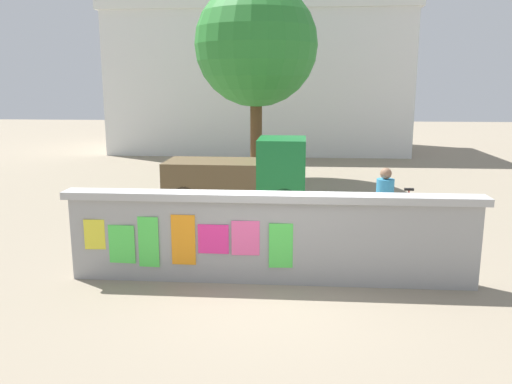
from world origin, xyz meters
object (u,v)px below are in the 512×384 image
bicycle_near (401,214)px  auto_rickshaw_truck (244,174)px  person_walking (385,200)px  tree_roadside (256,45)px  motorcycle (180,226)px

bicycle_near → auto_rickshaw_truck: bearing=154.0°
person_walking → tree_roadside: 8.65m
auto_rickshaw_truck → bicycle_near: bearing=-26.0°
motorcycle → person_walking: person_walking is taller
bicycle_near → person_walking: person_walking is taller
motorcycle → auto_rickshaw_truck: bearing=75.8°
auto_rickshaw_truck → tree_roadside: bearing=89.9°
motorcycle → bicycle_near: 4.88m
person_walking → tree_roadside: tree_roadside is taller
person_walking → auto_rickshaw_truck: bearing=134.2°
auto_rickshaw_truck → motorcycle: size_ratio=1.91×
auto_rickshaw_truck → tree_roadside: tree_roadside is taller
auto_rickshaw_truck → tree_roadside: 5.45m
motorcycle → tree_roadside: 8.67m
motorcycle → person_walking: (3.97, 0.34, 0.52)m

